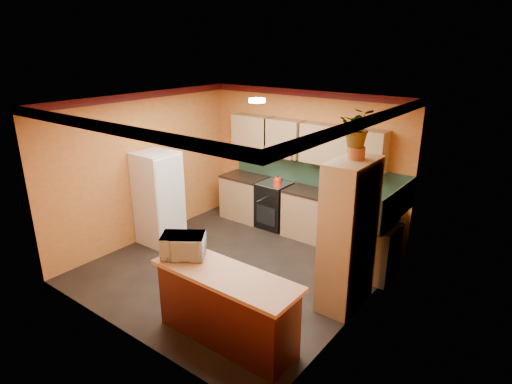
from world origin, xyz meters
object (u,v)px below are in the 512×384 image
base_cabinets_back (301,213)px  stove (274,205)px  pantry (348,235)px  breakfast_bar (226,309)px  fridge (159,198)px  microwave (183,246)px

base_cabinets_back → stove: size_ratio=4.01×
base_cabinets_back → pantry: size_ratio=1.74×
pantry → breakfast_bar: size_ratio=1.17×
fridge → pantry: size_ratio=0.81×
pantry → microwave: bearing=-133.0°
base_cabinets_back → microwave: bearing=-86.6°
base_cabinets_back → microwave: size_ratio=6.80×
microwave → stove: bearing=69.0°
stove → pantry: bearing=-34.7°
stove → microwave: (0.82, -3.21, 0.62)m
stove → fridge: (-1.28, -1.83, 0.39)m
stove → breakfast_bar: (1.52, -3.21, -0.02)m
stove → breakfast_bar: bearing=-64.7°
fridge → pantry: 3.61m
stove → fridge: size_ratio=0.54×
pantry → breakfast_bar: 1.90m
pantry → breakfast_bar: pantry is taller
stove → fridge: bearing=-125.0°
stove → breakfast_bar: 3.55m
base_cabinets_back → stove: 0.63m
fridge → breakfast_bar: 3.15m
fridge → microwave: size_ratio=3.17×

